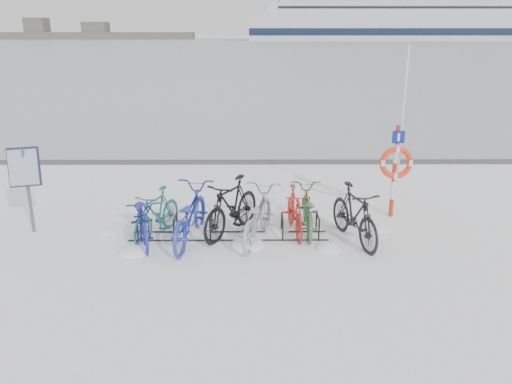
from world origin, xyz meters
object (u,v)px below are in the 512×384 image
Objects in this scene: bike_rack at (229,228)px; info_board at (25,172)px; cruise_ferry at (402,12)px; lifebuoy_station at (396,163)px.

info_board reaches higher than bike_rack.
cruise_ferry reaches higher than info_board.
cruise_ferry is at bearing 73.42° from bike_rack.
lifebuoy_station is at bearing 17.00° from bike_rack.
cruise_ferry is (63.56, 213.51, 11.53)m from bike_rack.
cruise_ferry is (59.95, 212.40, 10.44)m from lifebuoy_station.
bike_rack is at bearing -20.68° from info_board.
bike_rack is 223.06m from cruise_ferry.
cruise_ferry is at bearing 74.24° from lifebuoy_station.
bike_rack is 1.06× the size of lifebuoy_station.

